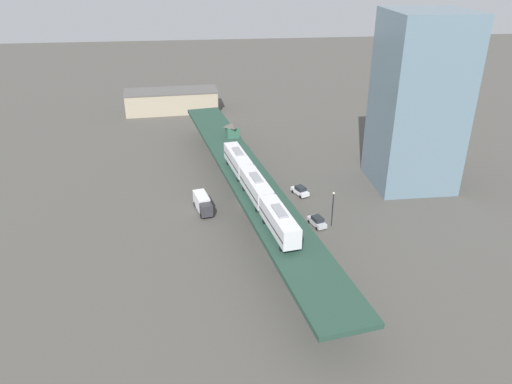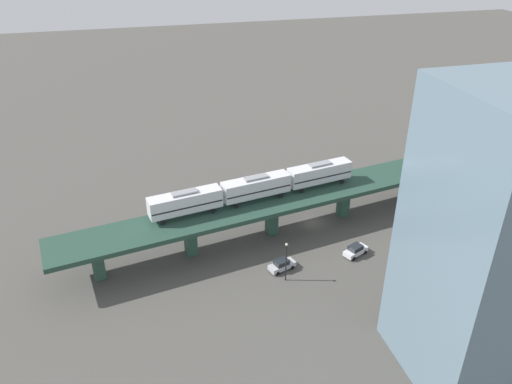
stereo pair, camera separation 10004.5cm
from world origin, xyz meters
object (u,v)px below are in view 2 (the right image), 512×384
Objects in this scene: street_lamp at (286,259)px; delivery_truck at (290,193)px; subway_train at (256,187)px; street_car_silver at (282,265)px; street_car_white at (356,250)px; office_tower at (496,245)px; signal_hut at (421,165)px.

delivery_truck is at bearing 160.21° from street_lamp.
subway_train reaches higher than street_car_silver.
street_car_white is at bearing 52.50° from subway_train.
subway_train is 40.75m from office_tower.
office_tower is (21.37, 16.85, 13.89)m from street_lamp.
street_car_silver is at bearing -87.36° from street_car_white.
signal_hut is 0.10× the size of office_tower.
street_lamp is (2.70, -0.25, 3.17)m from street_car_silver.
signal_hut is 0.78× the size of street_car_white.
delivery_truck is at bearing -166.59° from street_car_white.
signal_hut is 35.09m from street_car_silver.
street_lamp is (23.64, -8.51, 2.35)m from delivery_truck.
street_lamp is at bearing -141.75° from office_tower.
delivery_truck is (-9.39, 9.43, -7.52)m from subway_train.
street_car_white is (10.95, 14.28, -8.34)m from subway_train.
subway_train is 7.81× the size of street_car_white.
subway_train is at bearing -153.49° from office_tower.
signal_hut reaches higher than street_car_white.
street_car_white is 20.93m from delivery_truck.
street_car_white is (12.67, -18.48, -7.60)m from signal_hut.
street_lamp is at bearing -63.36° from signal_hut.
signal_hut is 0.49× the size of delivery_truck.
street_lamp is 0.19× the size of office_tower.
street_car_silver is (13.27, -31.58, -7.60)m from signal_hut.
street_car_silver is at bearing 5.80° from subway_train.
street_lamp is at bearing 3.70° from subway_train.
subway_train is 4.94× the size of delivery_truck.
street_car_silver is (11.56, 1.17, -8.34)m from subway_train.
street_car_silver is (0.60, -13.10, 0.00)m from street_car_white.
street_car_silver is 0.68× the size of street_lamp.
street_car_silver is 33.85m from office_tower.
street_car_white is 0.63× the size of delivery_truck.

